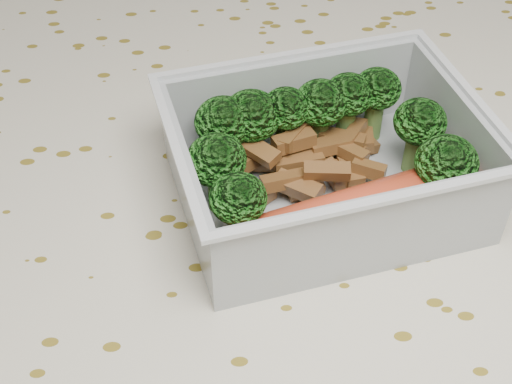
{
  "coord_description": "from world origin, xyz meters",
  "views": [
    {
      "loc": [
        -0.01,
        -0.29,
        1.07
      ],
      "look_at": [
        0.01,
        0.01,
        0.78
      ],
      "focal_mm": 50.0,
      "sensor_mm": 36.0,
      "label": 1
    }
  ],
  "objects": [
    {
      "name": "meat_pile",
      "position": [
        0.05,
        0.04,
        0.77
      ],
      "size": [
        0.1,
        0.08,
        0.03
      ],
      "color": "brown",
      "rests_on": "lunch_container"
    },
    {
      "name": "dining_table",
      "position": [
        0.0,
        0.0,
        0.67
      ],
      "size": [
        1.4,
        0.9,
        0.75
      ],
      "color": "brown",
      "rests_on": "ground"
    },
    {
      "name": "lunch_container",
      "position": [
        0.05,
        0.02,
        0.78
      ],
      "size": [
        0.21,
        0.18,
        0.06
      ],
      "color": "silver",
      "rests_on": "tablecloth"
    },
    {
      "name": "sausage",
      "position": [
        0.06,
        -0.01,
        0.78
      ],
      "size": [
        0.15,
        0.07,
        0.03
      ],
      "color": "#D14425",
      "rests_on": "lunch_container"
    },
    {
      "name": "tablecloth",
      "position": [
        0.0,
        0.0,
        0.72
      ],
      "size": [
        1.46,
        0.96,
        0.19
      ],
      "color": "beige",
      "rests_on": "dining_table"
    },
    {
      "name": "broccoli_florets",
      "position": [
        0.04,
        0.04,
        0.8
      ],
      "size": [
        0.17,
        0.13,
        0.05
      ],
      "color": "#608C3F",
      "rests_on": "lunch_container"
    }
  ]
}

